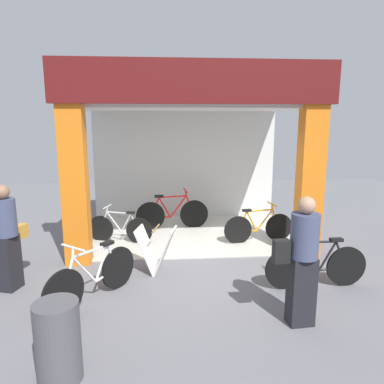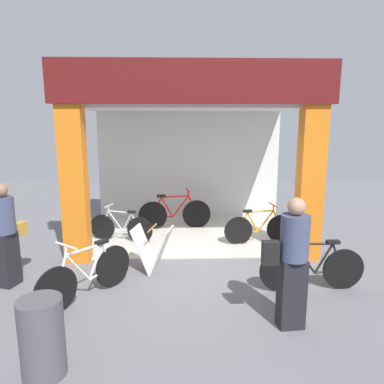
{
  "view_description": "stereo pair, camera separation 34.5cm",
  "coord_description": "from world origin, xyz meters",
  "px_view_note": "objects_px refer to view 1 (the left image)",
  "views": [
    {
      "loc": [
        -0.6,
        -6.52,
        2.63
      ],
      "look_at": [
        0.0,
        0.77,
        1.15
      ],
      "focal_mm": 33.96,
      "sensor_mm": 36.0,
      "label": 1
    },
    {
      "loc": [
        -0.25,
        -6.54,
        2.63
      ],
      "look_at": [
        0.0,
        0.77,
        1.15
      ],
      "focal_mm": 33.96,
      "sensor_mm": 36.0,
      "label": 2
    }
  ],
  "objects_px": {
    "bicycle_inside_0": "(120,228)",
    "bicycle_parked_1": "(93,277)",
    "pedestrian_0": "(7,236)",
    "bicycle_inside_1": "(258,227)",
    "bicycle_inside_2": "(172,213)",
    "sandwich_board_sign": "(156,250)",
    "trash_bin": "(58,342)",
    "pedestrian_1": "(302,259)",
    "bicycle_parked_0": "(317,265)"
  },
  "relations": [
    {
      "from": "bicycle_inside_1",
      "to": "sandwich_board_sign",
      "type": "xyz_separation_m",
      "value": [
        -2.17,
        -1.38,
        0.06
      ]
    },
    {
      "from": "sandwich_board_sign",
      "to": "trash_bin",
      "type": "bearing_deg",
      "value": -109.88
    },
    {
      "from": "bicycle_inside_2",
      "to": "sandwich_board_sign",
      "type": "distance_m",
      "value": 2.53
    },
    {
      "from": "sandwich_board_sign",
      "to": "pedestrian_0",
      "type": "height_order",
      "value": "pedestrian_0"
    },
    {
      "from": "bicycle_inside_2",
      "to": "pedestrian_0",
      "type": "height_order",
      "value": "pedestrian_0"
    },
    {
      "from": "bicycle_inside_2",
      "to": "trash_bin",
      "type": "height_order",
      "value": "bicycle_inside_2"
    },
    {
      "from": "pedestrian_0",
      "to": "trash_bin",
      "type": "relative_size",
      "value": 1.96
    },
    {
      "from": "bicycle_inside_1",
      "to": "bicycle_inside_2",
      "type": "height_order",
      "value": "bicycle_inside_2"
    },
    {
      "from": "bicycle_parked_0",
      "to": "trash_bin",
      "type": "height_order",
      "value": "bicycle_parked_0"
    },
    {
      "from": "bicycle_inside_2",
      "to": "bicycle_parked_1",
      "type": "height_order",
      "value": "bicycle_inside_2"
    },
    {
      "from": "pedestrian_1",
      "to": "bicycle_inside_2",
      "type": "bearing_deg",
      "value": 109.52
    },
    {
      "from": "trash_bin",
      "to": "bicycle_parked_1",
      "type": "bearing_deg",
      "value": 88.45
    },
    {
      "from": "bicycle_inside_1",
      "to": "trash_bin",
      "type": "xyz_separation_m",
      "value": [
        -3.12,
        -3.99,
        0.08
      ]
    },
    {
      "from": "bicycle_parked_0",
      "to": "sandwich_board_sign",
      "type": "distance_m",
      "value": 2.65
    },
    {
      "from": "bicycle_parked_1",
      "to": "pedestrian_0",
      "type": "bearing_deg",
      "value": 159.54
    },
    {
      "from": "bicycle_parked_1",
      "to": "trash_bin",
      "type": "xyz_separation_m",
      "value": [
        -0.04,
        -1.65,
        0.05
      ]
    },
    {
      "from": "bicycle_inside_0",
      "to": "trash_bin",
      "type": "xyz_separation_m",
      "value": [
        -0.14,
        -4.21,
        0.11
      ]
    },
    {
      "from": "bicycle_inside_1",
      "to": "pedestrian_1",
      "type": "xyz_separation_m",
      "value": [
        -0.3,
        -3.18,
        0.55
      ]
    },
    {
      "from": "bicycle_inside_2",
      "to": "bicycle_inside_0",
      "type": "bearing_deg",
      "value": -141.97
    },
    {
      "from": "bicycle_parked_0",
      "to": "bicycle_parked_1",
      "type": "xyz_separation_m",
      "value": [
        -3.43,
        -0.16,
        0.01
      ]
    },
    {
      "from": "bicycle_inside_1",
      "to": "pedestrian_0",
      "type": "height_order",
      "value": "pedestrian_0"
    },
    {
      "from": "bicycle_inside_0",
      "to": "pedestrian_1",
      "type": "bearing_deg",
      "value": -51.79
    },
    {
      "from": "bicycle_parked_0",
      "to": "pedestrian_0",
      "type": "relative_size",
      "value": 0.99
    },
    {
      "from": "pedestrian_1",
      "to": "bicycle_parked_1",
      "type": "bearing_deg",
      "value": 163.2
    },
    {
      "from": "bicycle_parked_1",
      "to": "trash_bin",
      "type": "height_order",
      "value": "bicycle_parked_1"
    },
    {
      "from": "bicycle_inside_1",
      "to": "sandwich_board_sign",
      "type": "bearing_deg",
      "value": -147.67
    },
    {
      "from": "bicycle_inside_0",
      "to": "bicycle_inside_1",
      "type": "distance_m",
      "value": 2.99
    },
    {
      "from": "bicycle_parked_0",
      "to": "pedestrian_0",
      "type": "height_order",
      "value": "pedestrian_0"
    },
    {
      "from": "bicycle_inside_2",
      "to": "bicycle_parked_0",
      "type": "distance_m",
      "value": 3.96
    },
    {
      "from": "bicycle_parked_1",
      "to": "pedestrian_1",
      "type": "bearing_deg",
      "value": -16.8
    },
    {
      "from": "bicycle_parked_1",
      "to": "bicycle_inside_0",
      "type": "bearing_deg",
      "value": 87.87
    },
    {
      "from": "bicycle_inside_1",
      "to": "pedestrian_0",
      "type": "bearing_deg",
      "value": -157.6
    },
    {
      "from": "bicycle_parked_1",
      "to": "sandwich_board_sign",
      "type": "xyz_separation_m",
      "value": [
        0.9,
        0.96,
        0.03
      ]
    },
    {
      "from": "bicycle_inside_0",
      "to": "bicycle_inside_1",
      "type": "height_order",
      "value": "bicycle_inside_1"
    },
    {
      "from": "pedestrian_0",
      "to": "bicycle_inside_2",
      "type": "bearing_deg",
      "value": 48.52
    },
    {
      "from": "bicycle_parked_1",
      "to": "sandwich_board_sign",
      "type": "bearing_deg",
      "value": 46.92
    },
    {
      "from": "bicycle_inside_2",
      "to": "bicycle_parked_0",
      "type": "bearing_deg",
      "value": -56.61
    },
    {
      "from": "pedestrian_1",
      "to": "pedestrian_0",
      "type": "bearing_deg",
      "value": 161.98
    },
    {
      "from": "bicycle_inside_0",
      "to": "bicycle_parked_1",
      "type": "xyz_separation_m",
      "value": [
        -0.1,
        -2.56,
        0.05
      ]
    },
    {
      "from": "bicycle_parked_1",
      "to": "sandwich_board_sign",
      "type": "relative_size",
      "value": 1.69
    },
    {
      "from": "bicycle_inside_2",
      "to": "sandwich_board_sign",
      "type": "height_order",
      "value": "bicycle_inside_2"
    },
    {
      "from": "bicycle_inside_0",
      "to": "bicycle_parked_1",
      "type": "distance_m",
      "value": 2.57
    },
    {
      "from": "trash_bin",
      "to": "sandwich_board_sign",
      "type": "bearing_deg",
      "value": 70.12
    },
    {
      "from": "pedestrian_0",
      "to": "bicycle_inside_0",
      "type": "bearing_deg",
      "value": 54.59
    },
    {
      "from": "pedestrian_1",
      "to": "bicycle_inside_0",
      "type": "bearing_deg",
      "value": 128.21
    },
    {
      "from": "sandwich_board_sign",
      "to": "trash_bin",
      "type": "xyz_separation_m",
      "value": [
        -0.94,
        -2.61,
        0.02
      ]
    },
    {
      "from": "bicycle_inside_1",
      "to": "trash_bin",
      "type": "relative_size",
      "value": 1.81
    },
    {
      "from": "bicycle_parked_1",
      "to": "pedestrian_1",
      "type": "distance_m",
      "value": 2.94
    },
    {
      "from": "bicycle_parked_0",
      "to": "bicycle_parked_1",
      "type": "bearing_deg",
      "value": -177.34
    },
    {
      "from": "bicycle_inside_0",
      "to": "pedestrian_1",
      "type": "height_order",
      "value": "pedestrian_1"
    }
  ]
}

